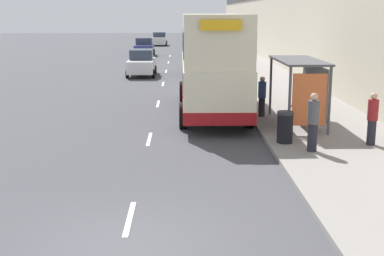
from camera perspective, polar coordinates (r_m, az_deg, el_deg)
ground_plane at (r=10.52m, az=-7.39°, el=-12.37°), size 220.00×220.00×0.00m
pavement at (r=48.50m, az=5.22°, el=7.08°), size 5.00×93.00×0.14m
lane_mark_0 at (r=11.78m, az=-6.67°, el=-9.57°), size 0.12×2.00×0.01m
lane_mark_1 at (r=18.86m, az=-4.57°, el=-1.18°), size 0.12×2.00×0.01m
lane_mark_2 at (r=26.13m, az=-3.64°, el=2.59°), size 0.12×2.00×0.01m
lane_mark_3 at (r=33.47m, az=-3.11°, el=4.71°), size 0.12×2.00×0.01m
lane_mark_4 at (r=40.83m, az=-2.77°, el=6.07°), size 0.12×2.00×0.01m
lane_mark_5 at (r=48.22m, az=-2.53°, el=7.01°), size 0.12×2.00×0.01m
lane_mark_6 at (r=55.62m, az=-2.36°, el=7.70°), size 0.12×2.00×0.01m
bus_shelter at (r=20.61m, az=11.91°, el=5.02°), size 1.60×4.20×2.48m
double_decker_bus_near at (r=23.35m, az=2.15°, el=7.10°), size 2.85×10.07×4.30m
car_0 at (r=37.97m, az=-5.40°, el=6.92°), size 1.96×4.32×1.84m
car_1 at (r=73.48m, az=-3.49°, el=9.46°), size 2.04×3.84×1.78m
car_2 at (r=38.91m, az=0.90°, el=7.00°), size 2.02×4.21×1.66m
car_3 at (r=56.01m, az=-5.12°, el=8.61°), size 2.05×3.95×1.83m
pedestrian_at_shelter at (r=22.31m, az=7.48°, el=3.40°), size 0.33×0.33×1.65m
pedestrian_2 at (r=16.86m, az=12.79°, el=0.66°), size 0.36×0.36×1.82m
pedestrian_3 at (r=18.21m, az=18.69°, el=0.98°), size 0.34×0.34×1.72m
litter_bin at (r=17.87m, az=9.89°, el=0.11°), size 0.55×0.55×1.05m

